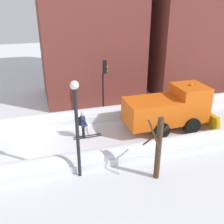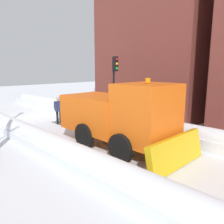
{
  "view_description": "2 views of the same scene",
  "coord_description": "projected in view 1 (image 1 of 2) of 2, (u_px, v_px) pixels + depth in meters",
  "views": [
    {
      "loc": [
        13.78,
        0.61,
        8.13
      ],
      "look_at": [
        -0.89,
        5.06,
        1.28
      ],
      "focal_mm": 41.06,
      "sensor_mm": 36.0,
      "label": 1
    },
    {
      "loc": [
        6.99,
        15.34,
        3.49
      ],
      "look_at": [
        -0.65,
        7.52,
        1.34
      ],
      "focal_mm": 36.22,
      "sensor_mm": 36.0,
      "label": 2
    }
  ],
  "objects": [
    {
      "name": "ground_plane",
      "position": [
        183.0,
        125.0,
        17.84
      ],
      "size": [
        80.0,
        80.0,
        0.0
      ],
      "primitive_type": "plane",
      "color": "white"
    },
    {
      "name": "snowbank_left",
      "position": [
        166.0,
        106.0,
        19.94
      ],
      "size": [
        1.1,
        36.0,
        0.96
      ],
      "color": "white",
      "rests_on": "ground"
    },
    {
      "name": "snowbank_right",
      "position": [
        207.0,
        139.0,
        15.44
      ],
      "size": [
        1.1,
        36.0,
        0.9
      ],
      "color": "white",
      "rests_on": "ground"
    },
    {
      "name": "plow_truck",
      "position": [
        170.0,
        108.0,
        16.88
      ],
      "size": [
        3.2,
        5.98,
        3.12
      ],
      "color": "orange",
      "rests_on": "ground"
    },
    {
      "name": "skier",
      "position": [
        83.0,
        123.0,
        15.89
      ],
      "size": [
        0.62,
        1.8,
        1.81
      ],
      "color": "black",
      "rests_on": "ground"
    },
    {
      "name": "traffic_light_pole",
      "position": [
        104.0,
        78.0,
        18.15
      ],
      "size": [
        0.28,
        0.42,
        4.17
      ],
      "color": "black",
      "rests_on": "ground"
    },
    {
      "name": "street_lamp",
      "position": [
        76.0,
        119.0,
        11.55
      ],
      "size": [
        0.4,
        0.4,
        4.93
      ],
      "color": "black",
      "rests_on": "ground"
    },
    {
      "name": "bare_tree_near",
      "position": [
        158.0,
        148.0,
        12.02
      ],
      "size": [
        1.08,
        1.3,
        3.25
      ],
      "color": "#452F20",
      "rests_on": "ground"
    }
  ]
}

